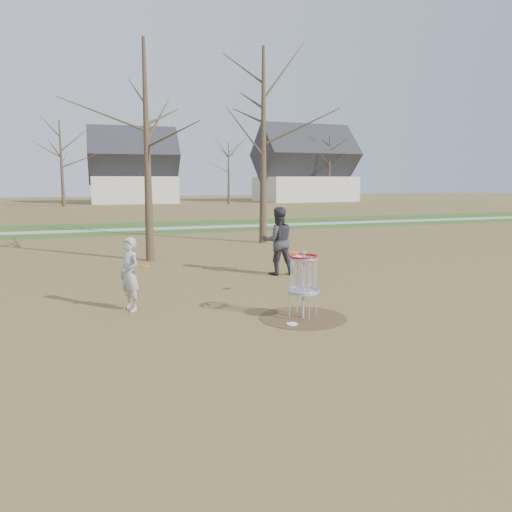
{
  "coord_description": "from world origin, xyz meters",
  "views": [
    {
      "loc": [
        -4.19,
        -9.09,
        2.82
      ],
      "look_at": [
        -0.5,
        1.5,
        1.1
      ],
      "focal_mm": 35.0,
      "sensor_mm": 36.0,
      "label": 1
    }
  ],
  "objects_px": {
    "player_throwing": "(278,241)",
    "disc_grounded": "(292,324)",
    "player_standing": "(130,274)",
    "disc_golf_basket": "(303,274)"
  },
  "relations": [
    {
      "from": "player_standing",
      "to": "player_throwing",
      "type": "height_order",
      "value": "player_throwing"
    },
    {
      "from": "player_standing",
      "to": "disc_golf_basket",
      "type": "relative_size",
      "value": 1.19
    },
    {
      "from": "disc_golf_basket",
      "to": "disc_grounded",
      "type": "bearing_deg",
      "value": -136.6
    },
    {
      "from": "player_throwing",
      "to": "disc_golf_basket",
      "type": "height_order",
      "value": "player_throwing"
    },
    {
      "from": "player_throwing",
      "to": "disc_golf_basket",
      "type": "relative_size",
      "value": 1.5
    },
    {
      "from": "player_throwing",
      "to": "disc_grounded",
      "type": "xyz_separation_m",
      "value": [
        -1.69,
        -5.02,
        -0.99
      ]
    },
    {
      "from": "disc_grounded",
      "to": "disc_golf_basket",
      "type": "height_order",
      "value": "disc_golf_basket"
    },
    {
      "from": "player_standing",
      "to": "disc_golf_basket",
      "type": "bearing_deg",
      "value": 35.72
    },
    {
      "from": "player_standing",
      "to": "disc_grounded",
      "type": "relative_size",
      "value": 7.29
    },
    {
      "from": "player_throwing",
      "to": "disc_grounded",
      "type": "bearing_deg",
      "value": 78.58
    }
  ]
}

